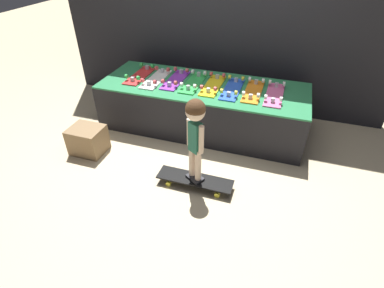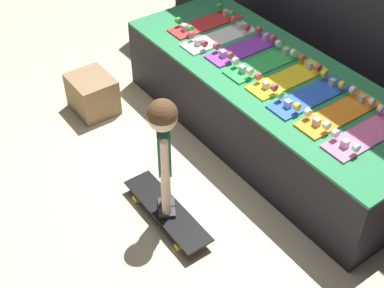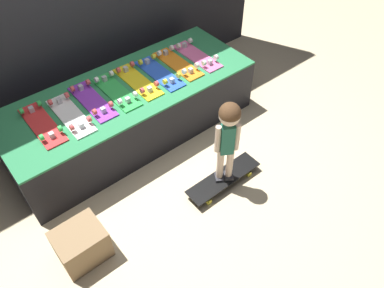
# 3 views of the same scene
# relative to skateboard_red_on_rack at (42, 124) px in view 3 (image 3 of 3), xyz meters

# --- Properties ---
(ground_plane) EXTENTS (16.00, 16.00, 0.00)m
(ground_plane) POSITION_rel_skateboard_red_on_rack_xyz_m (0.84, -0.55, -0.60)
(ground_plane) COLOR beige
(display_rack) EXTENTS (2.50, 0.94, 0.58)m
(display_rack) POSITION_rel_skateboard_red_on_rack_xyz_m (0.84, -0.02, -0.31)
(display_rack) COLOR black
(display_rack) RESTS_ON ground_plane
(skateboard_red_on_rack) EXTENTS (0.19, 0.63, 0.09)m
(skateboard_red_on_rack) POSITION_rel_skateboard_red_on_rack_xyz_m (0.00, 0.00, 0.00)
(skateboard_red_on_rack) COLOR red
(skateboard_red_on_rack) RESTS_ON display_rack
(skateboard_white_on_rack) EXTENTS (0.19, 0.63, 0.09)m
(skateboard_white_on_rack) POSITION_rel_skateboard_red_on_rack_xyz_m (0.24, -0.05, 0.00)
(skateboard_white_on_rack) COLOR white
(skateboard_white_on_rack) RESTS_ON display_rack
(skateboard_purple_on_rack) EXTENTS (0.19, 0.63, 0.09)m
(skateboard_purple_on_rack) POSITION_rel_skateboard_red_on_rack_xyz_m (0.48, 0.01, 0.00)
(skateboard_purple_on_rack) COLOR purple
(skateboard_purple_on_rack) RESTS_ON display_rack
(skateboard_green_on_rack) EXTENTS (0.19, 0.63, 0.09)m
(skateboard_green_on_rack) POSITION_rel_skateboard_red_on_rack_xyz_m (0.72, -0.01, 0.00)
(skateboard_green_on_rack) COLOR green
(skateboard_green_on_rack) RESTS_ON display_rack
(skateboard_yellow_on_rack) EXTENTS (0.19, 0.63, 0.09)m
(skateboard_yellow_on_rack) POSITION_rel_skateboard_red_on_rack_xyz_m (0.96, -0.01, 0.00)
(skateboard_yellow_on_rack) COLOR yellow
(skateboard_yellow_on_rack) RESTS_ON display_rack
(skateboard_blue_on_rack) EXTENTS (0.19, 0.63, 0.09)m
(skateboard_blue_on_rack) POSITION_rel_skateboard_red_on_rack_xyz_m (1.21, -0.03, 0.00)
(skateboard_blue_on_rack) COLOR blue
(skateboard_blue_on_rack) RESTS_ON display_rack
(skateboard_orange_on_rack) EXTENTS (0.19, 0.63, 0.09)m
(skateboard_orange_on_rack) POSITION_rel_skateboard_red_on_rack_xyz_m (1.45, -0.02, 0.00)
(skateboard_orange_on_rack) COLOR orange
(skateboard_orange_on_rack) RESTS_ON display_rack
(skateboard_pink_on_rack) EXTENTS (0.19, 0.63, 0.09)m
(skateboard_pink_on_rack) POSITION_rel_skateboard_red_on_rack_xyz_m (1.69, -0.03, 0.00)
(skateboard_pink_on_rack) COLOR pink
(skateboard_pink_on_rack) RESTS_ON display_rack
(skateboard_on_floor) EXTENTS (0.76, 0.20, 0.09)m
(skateboard_on_floor) POSITION_rel_skateboard_red_on_rack_xyz_m (1.10, -1.13, -0.52)
(skateboard_on_floor) COLOR black
(skateboard_on_floor) RESTS_ON ground_plane
(child) EXTENTS (0.20, 0.18, 0.87)m
(child) POSITION_rel_skateboard_red_on_rack_xyz_m (1.10, -1.13, 0.10)
(child) COLOR #2D2D33
(child) RESTS_ON skateboard_on_floor
(storage_box) EXTENTS (0.37, 0.31, 0.31)m
(storage_box) POSITION_rel_skateboard_red_on_rack_xyz_m (-0.23, -0.96, -0.44)
(storage_box) COLOR #8E704C
(storage_box) RESTS_ON ground_plane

